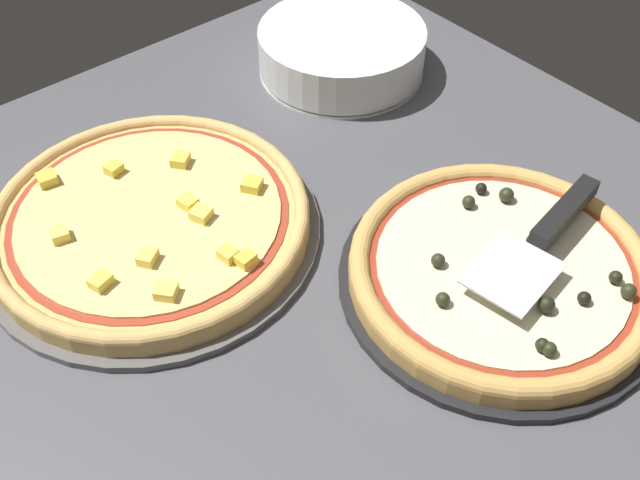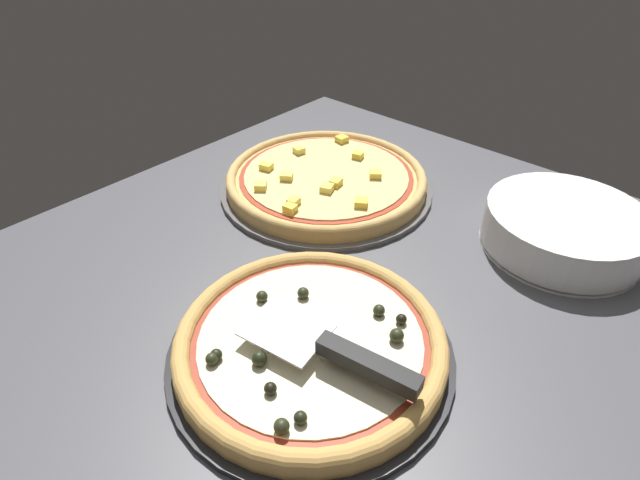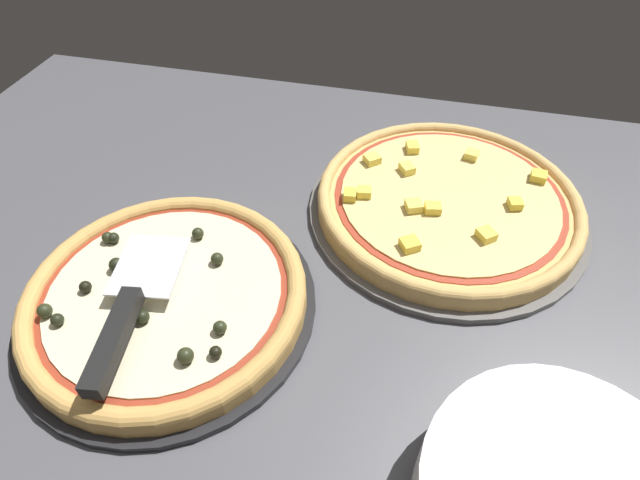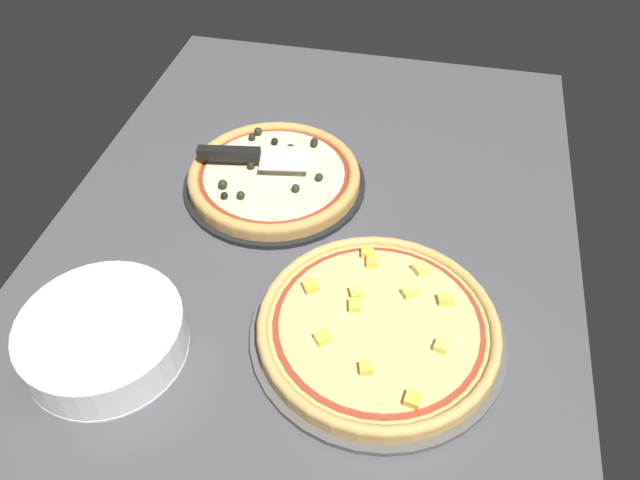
% 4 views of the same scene
% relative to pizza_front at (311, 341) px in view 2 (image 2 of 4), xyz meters
% --- Properties ---
extents(ground_plane, '(1.24, 0.97, 0.04)m').
position_rel_pizza_front_xyz_m(ground_plane, '(0.07, 0.10, -0.04)').
color(ground_plane, '#4C4C51').
extents(pizza_pan_front, '(0.36, 0.36, 0.01)m').
position_rel_pizza_front_xyz_m(pizza_pan_front, '(0.00, 0.00, -0.02)').
color(pizza_pan_front, black).
rests_on(pizza_pan_front, ground_plane).
extents(pizza_front, '(0.34, 0.34, 0.04)m').
position_rel_pizza_front_xyz_m(pizza_front, '(0.00, 0.00, 0.00)').
color(pizza_front, tan).
rests_on(pizza_front, pizza_pan_front).
extents(pizza_pan_back, '(0.40, 0.40, 0.01)m').
position_rel_pizza_front_xyz_m(pizza_pan_back, '(0.32, 0.26, -0.02)').
color(pizza_pan_back, '#565451').
rests_on(pizza_pan_back, ground_plane).
extents(pizza_back, '(0.38, 0.38, 0.04)m').
position_rel_pizza_front_xyz_m(pizza_back, '(0.32, 0.26, 0.00)').
color(pizza_back, '#DBAD60').
rests_on(pizza_back, pizza_pan_back).
extents(serving_spatula, '(0.09, 0.23, 0.02)m').
position_rel_pizza_front_xyz_m(serving_spatula, '(-0.01, -0.06, 0.03)').
color(serving_spatula, silver).
rests_on(serving_spatula, pizza_front).
extents(plate_stack, '(0.25, 0.25, 0.07)m').
position_rel_pizza_front_xyz_m(plate_stack, '(0.44, -0.15, 0.01)').
color(plate_stack, white).
rests_on(plate_stack, ground_plane).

